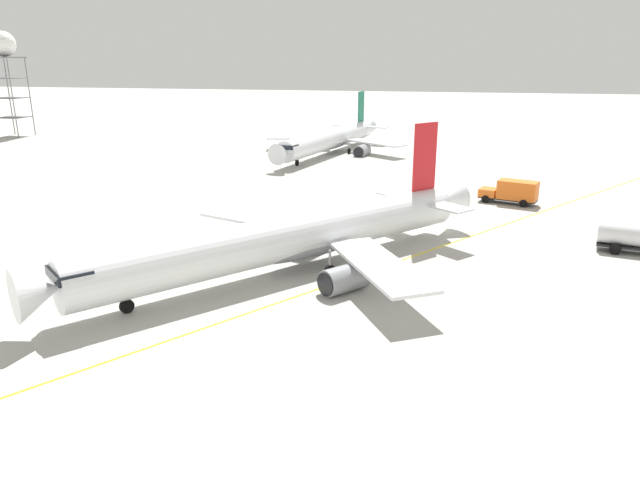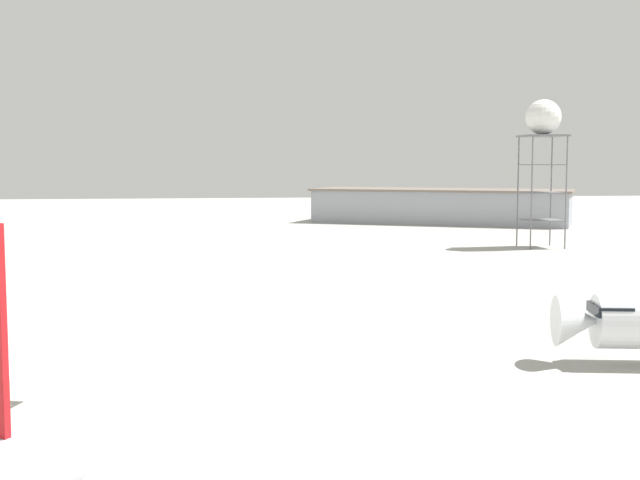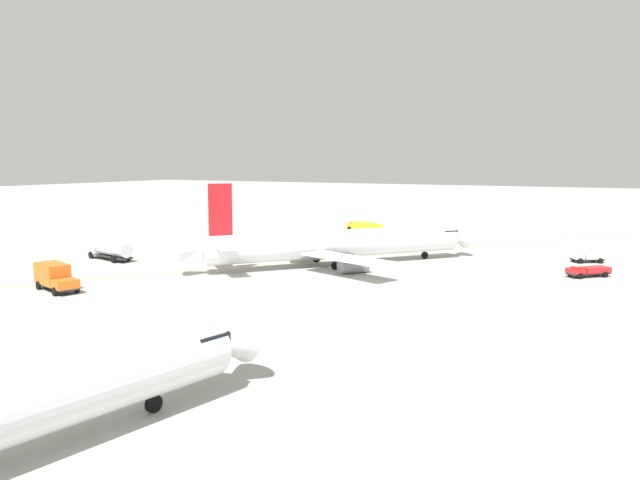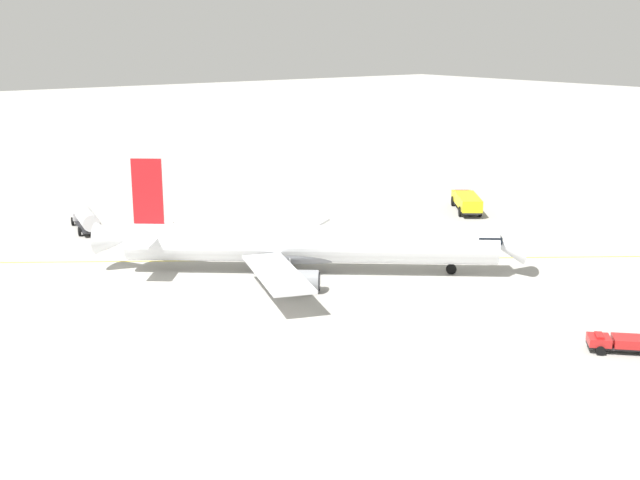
% 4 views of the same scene
% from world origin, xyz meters
% --- Properties ---
extents(ground_plane, '(600.00, 600.00, 0.00)m').
position_xyz_m(ground_plane, '(0.00, 0.00, 0.00)').
color(ground_plane, '#ADAAA3').
extents(airliner_main, '(37.39, 31.54, 12.11)m').
position_xyz_m(airliner_main, '(-1.04, 0.48, 2.96)').
color(airliner_main, white).
rests_on(airliner_main, ground_plane).
extents(airliner_secondary, '(44.50, 29.97, 11.69)m').
position_xyz_m(airliner_secondary, '(65.68, 11.37, 2.82)').
color(airliner_secondary, silver).
rests_on(airliner_secondary, ground_plane).
extents(catering_truck_truck, '(4.63, 7.70, 3.10)m').
position_xyz_m(catering_truck_truck, '(29.76, -20.61, 1.66)').
color(catering_truck_truck, '#232326').
rests_on(catering_truck_truck, ground_plane).
extents(radar_tower, '(6.72, 6.72, 24.49)m').
position_xyz_m(radar_tower, '(75.14, 92.60, 20.22)').
color(radar_tower, slate).
rests_on(radar_tower, ground_plane).
extents(taxiway_centreline, '(132.90, 90.75, 0.01)m').
position_xyz_m(taxiway_centreline, '(-2.14, -4.74, 0.00)').
color(taxiway_centreline, yellow).
rests_on(taxiway_centreline, ground_plane).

